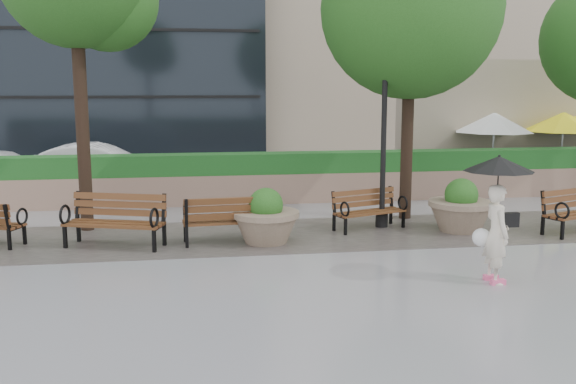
{
  "coord_description": "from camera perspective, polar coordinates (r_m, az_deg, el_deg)",
  "views": [
    {
      "loc": [
        -2.31,
        -10.19,
        3.15
      ],
      "look_at": [
        -0.4,
        2.0,
        1.1
      ],
      "focal_mm": 40.0,
      "sensor_mm": 36.0,
      "label": 1
    }
  ],
  "objects": [
    {
      "name": "car_right",
      "position": [
        20.27,
        -16.53,
        2.13
      ],
      "size": [
        4.44,
        1.85,
        1.43
      ],
      "primitive_type": "imported",
      "rotation": [
        0.0,
        0.0,
        1.49
      ],
      "color": "silver",
      "rests_on": "ground"
    },
    {
      "name": "bench_3",
      "position": [
        14.29,
        7.2,
        -2.31
      ],
      "size": [
        1.74,
        1.15,
        0.87
      ],
      "rotation": [
        0.0,
        0.0,
        0.34
      ],
      "color": "#572D19",
      "rests_on": "ground"
    },
    {
      "name": "asphalt_street",
      "position": [
        21.55,
        -2.64,
        1.01
      ],
      "size": [
        40.0,
        7.0,
        0.0
      ],
      "primitive_type": "cube",
      "color": "black",
      "rests_on": "ground"
    },
    {
      "name": "patio_umb_white",
      "position": [
        21.38,
        17.86,
        5.86
      ],
      "size": [
        2.5,
        2.5,
        2.3
      ],
      "color": "black",
      "rests_on": "ground"
    },
    {
      "name": "pedestrian",
      "position": [
        10.77,
        18.09,
        -1.23
      ],
      "size": [
        1.11,
        1.11,
        2.04
      ],
      "rotation": [
        0.0,
        0.0,
        1.55
      ],
      "color": "beige",
      "rests_on": "ground"
    },
    {
      "name": "patio_umb_yellow_a",
      "position": [
        22.59,
        23.28,
        5.72
      ],
      "size": [
        2.5,
        2.5,
        2.3
      ],
      "color": "black",
      "rests_on": "ground"
    },
    {
      "name": "planter_left",
      "position": [
        12.95,
        -1.97,
        -2.64
      ],
      "size": [
        1.35,
        1.35,
        1.13
      ],
      "color": "#7F6B56",
      "rests_on": "ground"
    },
    {
      "name": "bench_2",
      "position": [
        13.03,
        -5.28,
        -3.29
      ],
      "size": [
        1.86,
        0.85,
        0.97
      ],
      "rotation": [
        0.0,
        0.0,
        3.21
      ],
      "color": "#572D19",
      "rests_on": "ground"
    },
    {
      "name": "cobble_strip",
      "position": [
        13.76,
        1.02,
        -3.79
      ],
      "size": [
        28.0,
        3.2,
        0.01
      ],
      "primitive_type": "cube",
      "color": "#383330",
      "rests_on": "ground"
    },
    {
      "name": "car_left",
      "position": [
        21.3,
        -24.02,
        1.73
      ],
      "size": [
        4.28,
        2.11,
        1.2
      ],
      "primitive_type": "imported",
      "rotation": [
        0.0,
        0.0,
        1.46
      ],
      "color": "silver",
      "rests_on": "ground"
    },
    {
      "name": "planter_right",
      "position": [
        14.47,
        15.09,
        -1.62
      ],
      "size": [
        1.4,
        1.4,
        1.17
      ],
      "color": "#7F6B56",
      "rests_on": "ground"
    },
    {
      "name": "cafe_wall",
      "position": [
        23.42,
        21.52,
        5.96
      ],
      "size": [
        10.0,
        0.6,
        4.0
      ],
      "primitive_type": "cube",
      "color": "tan",
      "rests_on": "ground"
    },
    {
      "name": "ground",
      "position": [
        10.92,
        3.75,
        -7.36
      ],
      "size": [
        100.0,
        100.0,
        0.0
      ],
      "primitive_type": "plane",
      "color": "gray",
      "rests_on": "ground"
    },
    {
      "name": "lamppost",
      "position": [
        14.34,
        8.5,
        4.74
      ],
      "size": [
        0.28,
        0.28,
        4.51
      ],
      "color": "black",
      "rests_on": "ground"
    },
    {
      "name": "bench_1",
      "position": [
        13.09,
        -15.11,
        -3.44
      ],
      "size": [
        2.06,
        1.35,
        1.04
      ],
      "rotation": [
        0.0,
        0.0,
        -0.33
      ],
      "color": "#572D19",
      "rests_on": "ground"
    },
    {
      "name": "hedge_wall",
      "position": [
        17.52,
        -1.23,
        1.27
      ],
      "size": [
        24.0,
        0.8,
        1.35
      ],
      "color": "#8E6F5B",
      "rests_on": "ground"
    },
    {
      "name": "tree_1",
      "position": [
        15.59,
        11.31,
        15.24
      ],
      "size": [
        4.14,
        4.14,
        6.97
      ],
      "color": "black",
      "rests_on": "ground"
    },
    {
      "name": "cafe_hedge",
      "position": [
        21.42,
        23.07,
        1.43
      ],
      "size": [
        8.0,
        0.5,
        0.9
      ],
      "primitive_type": "cube",
      "color": "#174719",
      "rests_on": "ground"
    }
  ]
}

